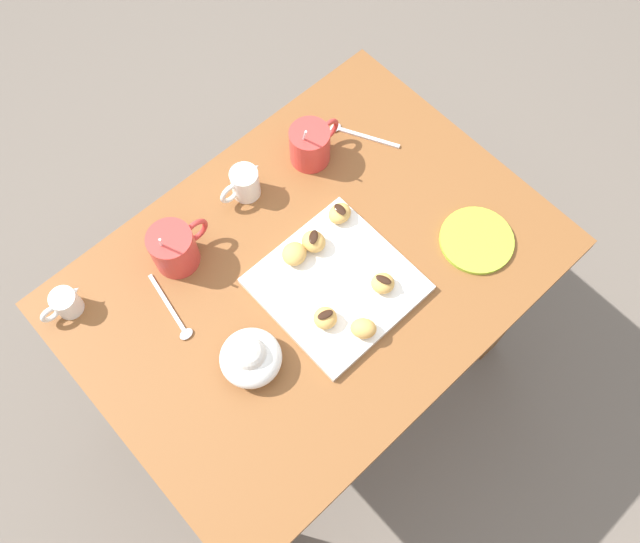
{
  "coord_description": "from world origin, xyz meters",
  "views": [
    {
      "loc": [
        -0.35,
        -0.41,
        1.92
      ],
      "look_at": [
        0.01,
        -0.02,
        0.73
      ],
      "focal_mm": 36.85,
      "sensor_mm": 36.0,
      "label": 1
    }
  ],
  "objects_px": {
    "coffee_mug_red_left": "(174,247)",
    "beignet_2": "(294,254)",
    "beignet_4": "(363,328)",
    "beignet_5": "(314,241)",
    "beignet_0": "(325,318)",
    "beignet_1": "(383,283)",
    "cream_pitcher_white": "(244,183)",
    "saucer_lime_left": "(477,240)",
    "dining_table": "(313,298)",
    "coffee_mug_red_right": "(311,144)",
    "chocolate_sauce_pitcher": "(65,303)",
    "ice_cream_bowl": "(251,357)",
    "beignet_3": "(340,213)",
    "pastry_plate_square": "(336,284)"
  },
  "relations": [
    {
      "from": "coffee_mug_red_left",
      "to": "beignet_2",
      "type": "relative_size",
      "value": 2.87
    },
    {
      "from": "beignet_4",
      "to": "beignet_5",
      "type": "bearing_deg",
      "value": 74.68
    },
    {
      "from": "beignet_0",
      "to": "beignet_1",
      "type": "bearing_deg",
      "value": -9.98
    },
    {
      "from": "cream_pitcher_white",
      "to": "saucer_lime_left",
      "type": "xyz_separation_m",
      "value": [
        0.27,
        -0.41,
        -0.03
      ]
    },
    {
      "from": "dining_table",
      "to": "cream_pitcher_white",
      "type": "xyz_separation_m",
      "value": [
        0.02,
        0.23,
        0.18
      ]
    },
    {
      "from": "coffee_mug_red_left",
      "to": "beignet_1",
      "type": "relative_size",
      "value": 3.18
    },
    {
      "from": "coffee_mug_red_right",
      "to": "cream_pitcher_white",
      "type": "bearing_deg",
      "value": 170.83
    },
    {
      "from": "beignet_1",
      "to": "beignet_5",
      "type": "xyz_separation_m",
      "value": [
        -0.04,
        0.16,
        0.0
      ]
    },
    {
      "from": "saucer_lime_left",
      "to": "chocolate_sauce_pitcher",
      "type": "bearing_deg",
      "value": 147.56
    },
    {
      "from": "chocolate_sauce_pitcher",
      "to": "beignet_2",
      "type": "bearing_deg",
      "value": -29.54
    },
    {
      "from": "dining_table",
      "to": "beignet_0",
      "type": "relative_size",
      "value": 21.07
    },
    {
      "from": "cream_pitcher_white",
      "to": "saucer_lime_left",
      "type": "height_order",
      "value": "cream_pitcher_white"
    },
    {
      "from": "ice_cream_bowl",
      "to": "beignet_1",
      "type": "xyz_separation_m",
      "value": [
        0.29,
        -0.06,
        -0.01
      ]
    },
    {
      "from": "coffee_mug_red_left",
      "to": "beignet_1",
      "type": "bearing_deg",
      "value": -52.2
    },
    {
      "from": "coffee_mug_red_right",
      "to": "beignet_4",
      "type": "height_order",
      "value": "coffee_mug_red_right"
    },
    {
      "from": "beignet_3",
      "to": "coffee_mug_red_left",
      "type": "bearing_deg",
      "value": 152.21
    },
    {
      "from": "coffee_mug_red_right",
      "to": "beignet_0",
      "type": "bearing_deg",
      "value": -128.3
    },
    {
      "from": "coffee_mug_red_right",
      "to": "ice_cream_bowl",
      "type": "height_order",
      "value": "coffee_mug_red_right"
    },
    {
      "from": "pastry_plate_square",
      "to": "beignet_2",
      "type": "height_order",
      "value": "beignet_2"
    },
    {
      "from": "dining_table",
      "to": "beignet_4",
      "type": "bearing_deg",
      "value": -96.26
    },
    {
      "from": "ice_cream_bowl",
      "to": "beignet_0",
      "type": "height_order",
      "value": "ice_cream_bowl"
    },
    {
      "from": "beignet_5",
      "to": "coffee_mug_red_right",
      "type": "bearing_deg",
      "value": 49.12
    },
    {
      "from": "chocolate_sauce_pitcher",
      "to": "beignet_1",
      "type": "bearing_deg",
      "value": -38.97
    },
    {
      "from": "cream_pitcher_white",
      "to": "chocolate_sauce_pitcher",
      "type": "relative_size",
      "value": 1.14
    },
    {
      "from": "coffee_mug_red_left",
      "to": "coffee_mug_red_right",
      "type": "xyz_separation_m",
      "value": [
        0.36,
        -0.0,
        -0.0
      ]
    },
    {
      "from": "coffee_mug_red_right",
      "to": "saucer_lime_left",
      "type": "relative_size",
      "value": 0.89
    },
    {
      "from": "beignet_1",
      "to": "beignet_3",
      "type": "relative_size",
      "value": 0.91
    },
    {
      "from": "dining_table",
      "to": "coffee_mug_red_left",
      "type": "height_order",
      "value": "coffee_mug_red_left"
    },
    {
      "from": "dining_table",
      "to": "pastry_plate_square",
      "type": "xyz_separation_m",
      "value": [
        0.01,
        -0.06,
        0.15
      ]
    },
    {
      "from": "dining_table",
      "to": "beignet_4",
      "type": "distance_m",
      "value": 0.24
    },
    {
      "from": "pastry_plate_square",
      "to": "coffee_mug_red_right",
      "type": "bearing_deg",
      "value": 57.02
    },
    {
      "from": "pastry_plate_square",
      "to": "beignet_4",
      "type": "xyz_separation_m",
      "value": [
        -0.03,
        -0.11,
        0.03
      ]
    },
    {
      "from": "beignet_0",
      "to": "pastry_plate_square",
      "type": "bearing_deg",
      "value": 31.36
    },
    {
      "from": "cream_pitcher_white",
      "to": "beignet_4",
      "type": "relative_size",
      "value": 2.09
    },
    {
      "from": "ice_cream_bowl",
      "to": "beignet_0",
      "type": "xyz_separation_m",
      "value": [
        0.16,
        -0.04,
        -0.0
      ]
    },
    {
      "from": "coffee_mug_red_right",
      "to": "saucer_lime_left",
      "type": "bearing_deg",
      "value": -73.97
    },
    {
      "from": "pastry_plate_square",
      "to": "coffee_mug_red_left",
      "type": "distance_m",
      "value": 0.33
    },
    {
      "from": "coffee_mug_red_right",
      "to": "pastry_plate_square",
      "type": "bearing_deg",
      "value": -122.98
    },
    {
      "from": "pastry_plate_square",
      "to": "beignet_5",
      "type": "relative_size",
      "value": 5.59
    },
    {
      "from": "beignet_1",
      "to": "beignet_2",
      "type": "xyz_separation_m",
      "value": [
        -0.09,
        0.16,
        0.0
      ]
    },
    {
      "from": "pastry_plate_square",
      "to": "ice_cream_bowl",
      "type": "height_order",
      "value": "ice_cream_bowl"
    },
    {
      "from": "beignet_1",
      "to": "pastry_plate_square",
      "type": "bearing_deg",
      "value": 132.39
    },
    {
      "from": "ice_cream_bowl",
      "to": "beignet_0",
      "type": "bearing_deg",
      "value": -13.21
    },
    {
      "from": "beignet_0",
      "to": "beignet_3",
      "type": "bearing_deg",
      "value": 39.64
    },
    {
      "from": "coffee_mug_red_right",
      "to": "beignet_1",
      "type": "distance_m",
      "value": 0.35
    },
    {
      "from": "coffee_mug_red_left",
      "to": "beignet_3",
      "type": "height_order",
      "value": "coffee_mug_red_left"
    },
    {
      "from": "cream_pitcher_white",
      "to": "beignet_3",
      "type": "xyz_separation_m",
      "value": [
        0.1,
        -0.18,
        -0.01
      ]
    },
    {
      "from": "coffee_mug_red_left",
      "to": "beignet_0",
      "type": "bearing_deg",
      "value": -68.09
    },
    {
      "from": "coffee_mug_red_right",
      "to": "beignet_0",
      "type": "height_order",
      "value": "coffee_mug_red_right"
    },
    {
      "from": "chocolate_sauce_pitcher",
      "to": "pastry_plate_square",
      "type": "bearing_deg",
      "value": -37.5
    }
  ]
}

